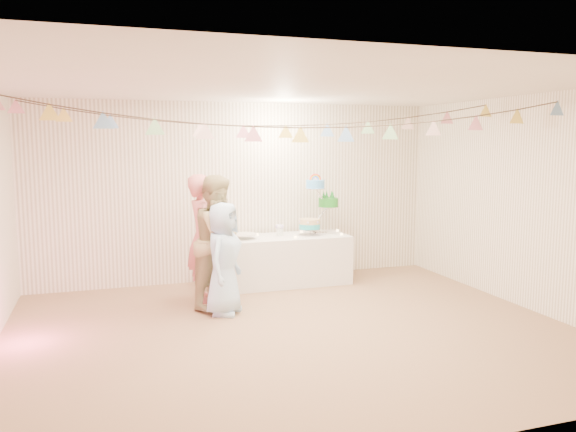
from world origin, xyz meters
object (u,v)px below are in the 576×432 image
object	(u,v)px
cake_stand	(318,202)
person_adult_a	(203,238)
person_child	(224,259)
person_adult_b	(219,241)
table	(284,260)

from	to	relation	value
cake_stand	person_adult_a	distance (m)	1.90
person_adult_a	person_child	size ratio (longest dim) A/B	1.22
cake_stand	person_adult_a	xyz separation A→B (m)	(-1.79, -0.53, -0.35)
person_adult_a	person_child	xyz separation A→B (m)	(0.13, -0.67, -0.15)
cake_stand	person_adult_b	size ratio (longest dim) A/B	0.50
cake_stand	person_adult_b	distance (m)	1.90
cake_stand	person_child	distance (m)	2.11
person_adult_b	person_child	bearing A→B (deg)	-142.95
cake_stand	person_adult_b	xyz separation A→B (m)	(-1.65, -0.88, -0.34)
cake_stand	table	bearing A→B (deg)	-174.81
person_adult_a	person_adult_b	distance (m)	0.37
person_adult_b	person_child	world-z (taller)	person_adult_b
person_adult_a	person_child	world-z (taller)	person_adult_a
table	person_child	xyz separation A→B (m)	(-1.12, -1.15, 0.32)
cake_stand	person_child	world-z (taller)	cake_stand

